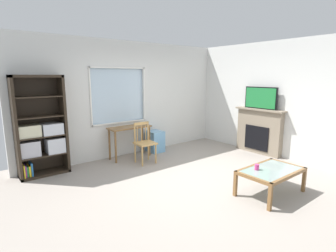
{
  "coord_description": "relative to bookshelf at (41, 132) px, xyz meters",
  "views": [
    {
      "loc": [
        -3.16,
        -3.32,
        1.91
      ],
      "look_at": [
        -0.13,
        0.54,
        0.97
      ],
      "focal_mm": 27.91,
      "sensor_mm": 36.0,
      "label": 1
    }
  ],
  "objects": [
    {
      "name": "desk_under_window",
      "position": [
        1.88,
        -0.11,
        -0.23
      ],
      "size": [
        1.0,
        0.41,
        0.75
      ],
      "color": "brown",
      "rests_on": "ground"
    },
    {
      "name": "fireplace",
      "position": [
        4.61,
        -1.75,
        -0.29
      ],
      "size": [
        0.26,
        1.27,
        1.12
      ],
      "color": "gray",
      "rests_on": "ground"
    },
    {
      "name": "tv",
      "position": [
        4.6,
        -1.75,
        0.54
      ],
      "size": [
        0.06,
        0.85,
        0.53
      ],
      "color": "black",
      "rests_on": "fireplace"
    },
    {
      "name": "plastic_drawer_unit",
      "position": [
        2.64,
        -0.06,
        -0.58
      ],
      "size": [
        0.35,
        0.4,
        0.53
      ],
      "primitive_type": "cube",
      "color": "#72ADDB",
      "rests_on": "ground"
    },
    {
      "name": "wall_back_with_window",
      "position": [
        2.1,
        0.24,
        0.5
      ],
      "size": [
        5.29,
        0.15,
        2.72
      ],
      "color": "silver",
      "rests_on": "ground"
    },
    {
      "name": "coffee_table",
      "position": [
        2.7,
        -3.23,
        -0.48
      ],
      "size": [
        1.08,
        0.66,
        0.42
      ],
      "color": "#8C9E99",
      "rests_on": "ground"
    },
    {
      "name": "bookshelf",
      "position": [
        0.0,
        0.0,
        0.0
      ],
      "size": [
        0.9,
        0.38,
        1.93
      ],
      "color": "#2D2319",
      "rests_on": "ground"
    },
    {
      "name": "wooden_chair",
      "position": [
        1.95,
        -0.63,
        -0.38
      ],
      "size": [
        0.44,
        0.42,
        0.9
      ],
      "color": "tan",
      "rests_on": "ground"
    },
    {
      "name": "sippy_cup",
      "position": [
        2.5,
        -3.09,
        -0.38
      ],
      "size": [
        0.07,
        0.07,
        0.09
      ],
      "primitive_type": "cylinder",
      "color": "#DB3D84",
      "rests_on": "coffee_table"
    },
    {
      "name": "ground",
      "position": [
        2.07,
        -2.04,
        -0.86
      ],
      "size": [
        6.29,
        5.55,
        0.02
      ],
      "primitive_type": "cube",
      "color": "#9E9389"
    },
    {
      "name": "wall_right",
      "position": [
        4.77,
        -2.04,
        0.51
      ],
      "size": [
        0.12,
        4.75,
        2.72
      ],
      "primitive_type": "cube",
      "color": "silver",
      "rests_on": "ground"
    }
  ]
}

